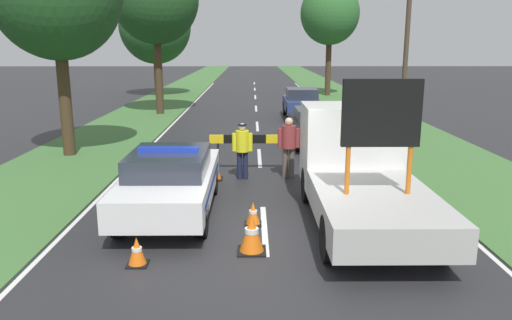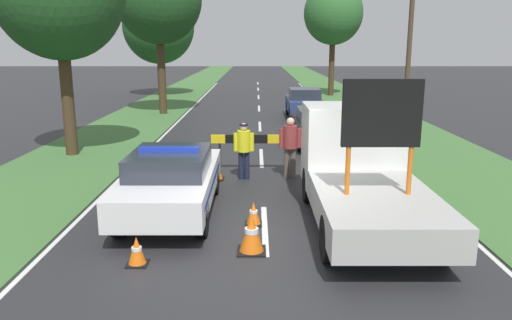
{
  "view_description": "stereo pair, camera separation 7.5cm",
  "coord_description": "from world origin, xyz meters",
  "px_view_note": "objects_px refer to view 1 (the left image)",
  "views": [
    {
      "loc": [
        -0.26,
        -9.58,
        3.7
      ],
      "look_at": [
        -0.16,
        1.67,
        1.1
      ],
      "focal_mm": 35.0,
      "sensor_mm": 36.0,
      "label": 1
    },
    {
      "loc": [
        -0.18,
        -9.58,
        3.7
      ],
      "look_at": [
        -0.16,
        1.67,
        1.1
      ],
      "focal_mm": 35.0,
      "sensor_mm": 36.0,
      "label": 2
    }
  ],
  "objects_px": {
    "police_officer": "(242,146)",
    "traffic_cone_near_truck": "(252,233)",
    "traffic_cone_centre_front": "(214,169)",
    "utility_pole": "(406,57)",
    "traffic_cone_lane_edge": "(253,214)",
    "road_barrier": "(252,142)",
    "pedestrian_civilian": "(289,143)",
    "traffic_cone_behind_barrier": "(162,154)",
    "police_car": "(171,180)",
    "roadside_tree_mid_right": "(155,26)",
    "queued_car_sedan_black": "(318,125)",
    "queued_car_hatch_blue": "(301,103)",
    "work_truck": "(359,168)",
    "traffic_cone_near_police": "(137,251)",
    "roadside_tree_mid_left": "(330,14)"
  },
  "relations": [
    {
      "from": "utility_pole",
      "to": "road_barrier",
      "type": "bearing_deg",
      "value": -134.33
    },
    {
      "from": "police_officer",
      "to": "roadside_tree_mid_left",
      "type": "bearing_deg",
      "value": -109.39
    },
    {
      "from": "police_car",
      "to": "traffic_cone_behind_barrier",
      "type": "distance_m",
      "value": 5.21
    },
    {
      "from": "traffic_cone_lane_edge",
      "to": "traffic_cone_centre_front",
      "type": "bearing_deg",
      "value": 106.51
    },
    {
      "from": "pedestrian_civilian",
      "to": "traffic_cone_behind_barrier",
      "type": "height_order",
      "value": "pedestrian_civilian"
    },
    {
      "from": "work_truck",
      "to": "pedestrian_civilian",
      "type": "relative_size",
      "value": 3.13
    },
    {
      "from": "work_truck",
      "to": "road_barrier",
      "type": "xyz_separation_m",
      "value": [
        -2.33,
        4.02,
        -0.2
      ]
    },
    {
      "from": "traffic_cone_centre_front",
      "to": "roadside_tree_mid_left",
      "type": "xyz_separation_m",
      "value": [
        6.7,
        23.7,
        5.57
      ]
    },
    {
      "from": "police_officer",
      "to": "queued_car_sedan_black",
      "type": "height_order",
      "value": "police_officer"
    },
    {
      "from": "road_barrier",
      "to": "traffic_cone_near_truck",
      "type": "distance_m",
      "value": 5.97
    },
    {
      "from": "traffic_cone_behind_barrier",
      "to": "roadside_tree_mid_right",
      "type": "distance_m",
      "value": 22.45
    },
    {
      "from": "traffic_cone_centre_front",
      "to": "traffic_cone_lane_edge",
      "type": "height_order",
      "value": "traffic_cone_centre_front"
    },
    {
      "from": "traffic_cone_behind_barrier",
      "to": "road_barrier",
      "type": "bearing_deg",
      "value": -24.45
    },
    {
      "from": "police_officer",
      "to": "pedestrian_civilian",
      "type": "bearing_deg",
      "value": -178.99
    },
    {
      "from": "traffic_cone_lane_edge",
      "to": "road_barrier",
      "type": "bearing_deg",
      "value": 90.28
    },
    {
      "from": "police_officer",
      "to": "traffic_cone_near_truck",
      "type": "bearing_deg",
      "value": 87.55
    },
    {
      "from": "police_car",
      "to": "traffic_cone_lane_edge",
      "type": "relative_size",
      "value": 9.61
    },
    {
      "from": "road_barrier",
      "to": "pedestrian_civilian",
      "type": "bearing_deg",
      "value": -37.01
    },
    {
      "from": "queued_car_sedan_black",
      "to": "traffic_cone_near_truck",
      "type": "bearing_deg",
      "value": 76.03
    },
    {
      "from": "traffic_cone_near_truck",
      "to": "traffic_cone_lane_edge",
      "type": "bearing_deg",
      "value": 88.85
    },
    {
      "from": "road_barrier",
      "to": "traffic_cone_centre_front",
      "type": "height_order",
      "value": "road_barrier"
    },
    {
      "from": "traffic_cone_near_truck",
      "to": "road_barrier",
      "type": "bearing_deg",
      "value": 89.94
    },
    {
      "from": "work_truck",
      "to": "pedestrian_civilian",
      "type": "bearing_deg",
      "value": -69.3
    },
    {
      "from": "traffic_cone_near_truck",
      "to": "police_officer",
      "type": "bearing_deg",
      "value": 92.91
    },
    {
      "from": "traffic_cone_centre_front",
      "to": "traffic_cone_near_truck",
      "type": "relative_size",
      "value": 0.87
    },
    {
      "from": "traffic_cone_near_police",
      "to": "queued_car_sedan_black",
      "type": "distance_m",
      "value": 11.61
    },
    {
      "from": "roadside_tree_mid_right",
      "to": "utility_pole",
      "type": "bearing_deg",
      "value": -50.73
    },
    {
      "from": "police_car",
      "to": "traffic_cone_near_truck",
      "type": "xyz_separation_m",
      "value": [
        1.81,
        -2.2,
        -0.41
      ]
    },
    {
      "from": "utility_pole",
      "to": "roadside_tree_mid_right",
      "type": "bearing_deg",
      "value": 129.27
    },
    {
      "from": "police_car",
      "to": "traffic_cone_centre_front",
      "type": "height_order",
      "value": "police_car"
    },
    {
      "from": "road_barrier",
      "to": "police_officer",
      "type": "height_order",
      "value": "police_officer"
    },
    {
      "from": "roadside_tree_mid_right",
      "to": "road_barrier",
      "type": "bearing_deg",
      "value": -73.01
    },
    {
      "from": "police_car",
      "to": "roadside_tree_mid_right",
      "type": "distance_m",
      "value": 27.45
    },
    {
      "from": "traffic_cone_near_police",
      "to": "utility_pole",
      "type": "bearing_deg",
      "value": 57.31
    },
    {
      "from": "police_officer",
      "to": "traffic_cone_near_police",
      "type": "xyz_separation_m",
      "value": [
        -1.71,
        -5.65,
        -0.7
      ]
    },
    {
      "from": "traffic_cone_lane_edge",
      "to": "traffic_cone_behind_barrier",
      "type": "bearing_deg",
      "value": 116.69
    },
    {
      "from": "traffic_cone_centre_front",
      "to": "work_truck",
      "type": "bearing_deg",
      "value": -42.73
    },
    {
      "from": "queued_car_hatch_blue",
      "to": "roadside_tree_mid_right",
      "type": "distance_m",
      "value": 15.72
    },
    {
      "from": "roadside_tree_mid_right",
      "to": "pedestrian_civilian",
      "type": "bearing_deg",
      "value": -71.19
    },
    {
      "from": "traffic_cone_centre_front",
      "to": "traffic_cone_near_police",
      "type": "bearing_deg",
      "value": -99.32
    },
    {
      "from": "police_car",
      "to": "police_officer",
      "type": "distance_m",
      "value": 3.29
    },
    {
      "from": "queued_car_sedan_black",
      "to": "queued_car_hatch_blue",
      "type": "relative_size",
      "value": 1.06
    },
    {
      "from": "queued_car_hatch_blue",
      "to": "pedestrian_civilian",
      "type": "bearing_deg",
      "value": 82.69
    },
    {
      "from": "traffic_cone_lane_edge",
      "to": "queued_car_sedan_black",
      "type": "relative_size",
      "value": 0.11
    },
    {
      "from": "work_truck",
      "to": "queued_car_hatch_blue",
      "type": "height_order",
      "value": "work_truck"
    },
    {
      "from": "traffic_cone_centre_front",
      "to": "utility_pole",
      "type": "relative_size",
      "value": 0.1
    },
    {
      "from": "road_barrier",
      "to": "traffic_cone_centre_front",
      "type": "relative_size",
      "value": 4.01
    },
    {
      "from": "traffic_cone_near_police",
      "to": "traffic_cone_centre_front",
      "type": "height_order",
      "value": "traffic_cone_centre_front"
    },
    {
      "from": "traffic_cone_behind_barrier",
      "to": "traffic_cone_lane_edge",
      "type": "relative_size",
      "value": 1.05
    },
    {
      "from": "police_officer",
      "to": "queued_car_sedan_black",
      "type": "relative_size",
      "value": 0.37
    }
  ]
}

